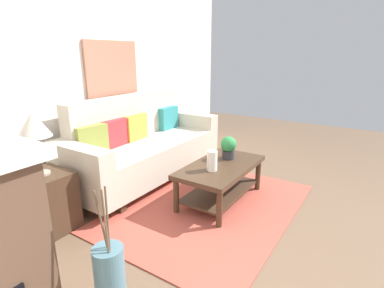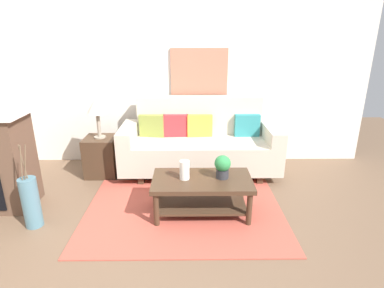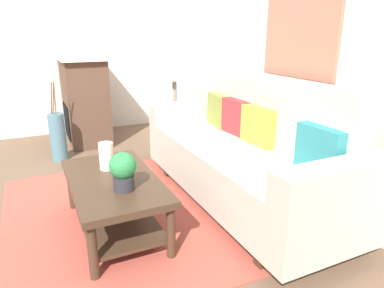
# 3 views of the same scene
# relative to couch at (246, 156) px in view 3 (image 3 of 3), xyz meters

# --- Properties ---
(ground_plane) EXTENTS (9.57, 9.57, 0.00)m
(ground_plane) POSITION_rel_couch_xyz_m (-0.22, -1.61, -0.43)
(ground_plane) COLOR brown
(wall_back) EXTENTS (5.57, 0.10, 2.70)m
(wall_back) POSITION_rel_couch_xyz_m (-0.22, 0.54, 0.92)
(wall_back) COLOR silver
(wall_back) RESTS_ON ground_plane
(wall_left) EXTENTS (0.10, 5.10, 2.70)m
(wall_left) POSITION_rel_couch_xyz_m (-3.05, -1.06, 0.92)
(wall_left) COLOR silver
(wall_left) RESTS_ON ground_plane
(area_rug) EXTENTS (2.26, 1.64, 0.01)m
(area_rug) POSITION_rel_couch_xyz_m (-0.22, -1.11, -0.42)
(area_rug) COLOR #B24C3D
(area_rug) RESTS_ON ground_plane
(couch) EXTENTS (2.22, 0.84, 1.08)m
(couch) POSITION_rel_couch_xyz_m (0.00, 0.00, 0.00)
(couch) COLOR beige
(couch) RESTS_ON ground_plane
(throw_pillow_olive) EXTENTS (0.37, 0.17, 0.32)m
(throw_pillow_olive) POSITION_rel_couch_xyz_m (-0.69, 0.13, 0.25)
(throw_pillow_olive) COLOR olive
(throw_pillow_olive) RESTS_ON couch
(throw_pillow_crimson) EXTENTS (0.37, 0.14, 0.32)m
(throw_pillow_crimson) POSITION_rel_couch_xyz_m (-0.35, 0.13, 0.25)
(throw_pillow_crimson) COLOR red
(throw_pillow_crimson) RESTS_ON couch
(throw_pillow_mustard) EXTENTS (0.37, 0.15, 0.32)m
(throw_pillow_mustard) POSITION_rel_couch_xyz_m (-0.00, 0.13, 0.25)
(throw_pillow_mustard) COLOR gold
(throw_pillow_mustard) RESTS_ON couch
(throw_pillow_teal) EXTENTS (0.36, 0.13, 0.32)m
(throw_pillow_teal) POSITION_rel_couch_xyz_m (0.69, 0.13, 0.25)
(throw_pillow_teal) COLOR teal
(throw_pillow_teal) RESTS_ON couch
(coffee_table) EXTENTS (1.10, 0.60, 0.43)m
(coffee_table) POSITION_rel_couch_xyz_m (-0.01, -1.13, -0.12)
(coffee_table) COLOR #422D1E
(coffee_table) RESTS_ON ground_plane
(tabletop_vase) EXTENTS (0.11, 0.11, 0.21)m
(tabletop_vase) POSITION_rel_couch_xyz_m (-0.21, -1.13, 0.10)
(tabletop_vase) COLOR white
(tabletop_vase) RESTS_ON coffee_table
(potted_plant_tabletop) EXTENTS (0.18, 0.18, 0.26)m
(potted_plant_tabletop) POSITION_rel_couch_xyz_m (0.21, -1.11, 0.14)
(potted_plant_tabletop) COLOR #2D2D33
(potted_plant_tabletop) RESTS_ON coffee_table
(side_table) EXTENTS (0.44, 0.44, 0.56)m
(side_table) POSITION_rel_couch_xyz_m (-1.41, -0.06, -0.15)
(side_table) COLOR #422D1E
(side_table) RESTS_ON ground_plane
(table_lamp) EXTENTS (0.28, 0.28, 0.57)m
(table_lamp) POSITION_rel_couch_xyz_m (-1.41, -0.06, 0.56)
(table_lamp) COLOR gray
(table_lamp) RESTS_ON side_table
(fireplace) EXTENTS (1.02, 0.58, 1.16)m
(fireplace) POSITION_rel_couch_xyz_m (-2.45, -0.94, 0.16)
(fireplace) COLOR brown
(fireplace) RESTS_ON ground_plane
(floor_vase) EXTENTS (0.18, 0.18, 0.55)m
(floor_vase) POSITION_rel_couch_xyz_m (-1.81, -1.36, -0.16)
(floor_vase) COLOR slate
(floor_vase) RESTS_ON ground_plane
(floor_vase_branch_a) EXTENTS (0.05, 0.05, 0.36)m
(floor_vase_branch_a) POSITION_rel_couch_xyz_m (-1.79, -1.36, 0.30)
(floor_vase_branch_a) COLOR brown
(floor_vase_branch_a) RESTS_ON floor_vase
(floor_vase_branch_b) EXTENTS (0.05, 0.03, 0.36)m
(floor_vase_branch_b) POSITION_rel_couch_xyz_m (-1.82, -1.35, 0.30)
(floor_vase_branch_b) COLOR brown
(floor_vase_branch_b) RESTS_ON floor_vase
(floor_vase_branch_c) EXTENTS (0.03, 0.05, 0.36)m
(floor_vase_branch_c) POSITION_rel_couch_xyz_m (-1.82, -1.38, 0.30)
(floor_vase_branch_c) COLOR brown
(floor_vase_branch_c) RESTS_ON floor_vase
(framed_painting) EXTENTS (0.84, 0.03, 0.68)m
(framed_painting) POSITION_rel_couch_xyz_m (-0.00, 0.47, 0.98)
(framed_painting) COLOR #B77056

